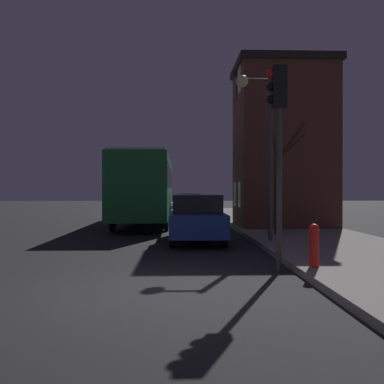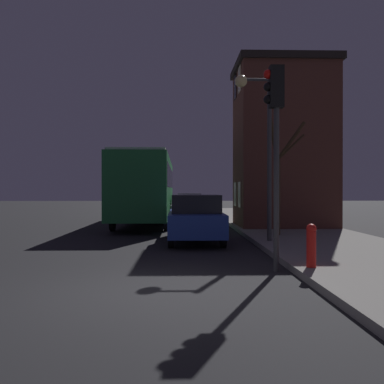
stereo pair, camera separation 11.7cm
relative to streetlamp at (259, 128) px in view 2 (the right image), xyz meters
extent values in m
plane|color=black|center=(-3.12, -6.09, -3.71)|extent=(120.00, 120.00, 0.00)
cube|color=brown|center=(2.14, 5.70, -0.06)|extent=(4.10, 3.52, 6.99)
cube|color=black|center=(2.14, 5.70, 3.58)|extent=(4.34, 3.76, 0.30)
cube|color=beige|center=(0.08, 4.98, -2.16)|extent=(0.03, 0.70, 1.10)
cube|color=beige|center=(0.08, 6.42, -2.16)|extent=(0.03, 0.70, 1.10)
cube|color=beige|center=(0.08, 4.98, 2.83)|extent=(0.03, 0.70, 1.10)
cube|color=black|center=(0.08, 6.42, 2.83)|extent=(0.03, 0.70, 1.10)
cylinder|color=#38383A|center=(0.34, 0.00, -0.97)|extent=(0.14, 0.14, 5.18)
cylinder|color=#38383A|center=(-0.11, 0.00, 1.53)|extent=(0.90, 0.09, 0.09)
sphere|color=#F9E08C|center=(-0.56, 0.00, 1.48)|extent=(0.39, 0.39, 0.39)
cylinder|color=#38383A|center=(-0.41, -4.26, -1.94)|extent=(0.12, 0.12, 3.53)
cube|color=black|center=(-0.41, -4.26, 0.27)|extent=(0.30, 0.24, 0.90)
sphere|color=red|center=(-0.59, -4.26, 0.54)|extent=(0.20, 0.20, 0.20)
sphere|color=black|center=(-0.59, -4.26, 0.27)|extent=(0.20, 0.20, 0.20)
sphere|color=black|center=(-0.59, -4.26, 0.00)|extent=(0.20, 0.20, 0.20)
cylinder|color=#382819|center=(1.00, 1.84, -2.22)|extent=(0.23, 0.23, 2.67)
cylinder|color=#382819|center=(1.49, 1.84, -0.20)|extent=(1.08, 0.13, 1.44)
cylinder|color=#382819|center=(1.54, 2.05, -0.40)|extent=(1.16, 0.51, 1.03)
cylinder|color=#382819|center=(1.37, 1.71, -0.37)|extent=(0.84, 0.38, 1.09)
cylinder|color=#382819|center=(0.78, 1.37, -0.25)|extent=(0.59, 1.08, 1.36)
cube|color=#1E6B33|center=(-4.22, 8.60, -1.82)|extent=(2.46, 11.63, 2.81)
cube|color=black|center=(-4.22, 8.60, -1.32)|extent=(2.48, 10.70, 1.01)
cube|color=#B2B2B2|center=(-4.22, 8.60, -0.36)|extent=(2.33, 11.05, 0.12)
cylinder|color=black|center=(-3.08, 12.38, -3.23)|extent=(0.18, 0.96, 0.96)
cylinder|color=black|center=(-5.36, 12.38, -3.23)|extent=(0.18, 0.96, 0.96)
cylinder|color=black|center=(-3.08, 4.82, -3.23)|extent=(0.18, 0.96, 0.96)
cylinder|color=black|center=(-5.36, 4.82, -3.23)|extent=(0.18, 0.96, 0.96)
cube|color=navy|center=(-1.97, 1.00, -3.05)|extent=(1.76, 4.47, 0.70)
cube|color=black|center=(-1.97, 0.77, -2.40)|extent=(1.55, 2.32, 0.58)
cylinder|color=black|center=(-1.18, 2.45, -3.40)|extent=(0.18, 0.62, 0.62)
cylinder|color=black|center=(-2.76, 2.45, -3.40)|extent=(0.18, 0.62, 0.62)
cylinder|color=black|center=(-1.18, -0.46, -3.40)|extent=(0.18, 0.62, 0.62)
cylinder|color=black|center=(-2.76, -0.46, -3.40)|extent=(0.18, 0.62, 0.62)
cube|color=#B7BABF|center=(-2.07, 10.07, -3.06)|extent=(1.80, 4.65, 0.67)
cube|color=black|center=(-2.07, 9.84, -2.48)|extent=(1.59, 2.42, 0.48)
cylinder|color=black|center=(-1.26, 11.58, -3.39)|extent=(0.18, 0.63, 0.63)
cylinder|color=black|center=(-2.88, 11.58, -3.39)|extent=(0.18, 0.63, 0.63)
cylinder|color=black|center=(-1.26, 8.56, -3.39)|extent=(0.18, 0.63, 0.63)
cylinder|color=black|center=(-2.88, 8.56, -3.39)|extent=(0.18, 0.63, 0.63)
cube|color=black|center=(-1.85, 17.48, -3.06)|extent=(1.84, 4.53, 0.65)
cube|color=black|center=(-1.85, 17.25, -2.48)|extent=(1.62, 2.36, 0.52)
cylinder|color=black|center=(-1.02, 18.95, -3.38)|extent=(0.18, 0.65, 0.65)
cylinder|color=black|center=(-2.68, 18.95, -3.38)|extent=(0.18, 0.65, 0.65)
cylinder|color=black|center=(-1.02, 16.01, -3.38)|extent=(0.18, 0.65, 0.65)
cylinder|color=black|center=(-2.68, 16.01, -3.38)|extent=(0.18, 0.65, 0.65)
cylinder|color=red|center=(0.25, -4.62, -3.18)|extent=(0.20, 0.20, 0.75)
sphere|color=red|center=(0.25, -4.62, -2.76)|extent=(0.21, 0.21, 0.21)
camera|label=1|loc=(-2.59, -13.41, -1.94)|focal=40.00mm
camera|label=2|loc=(-2.47, -13.41, -1.94)|focal=40.00mm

